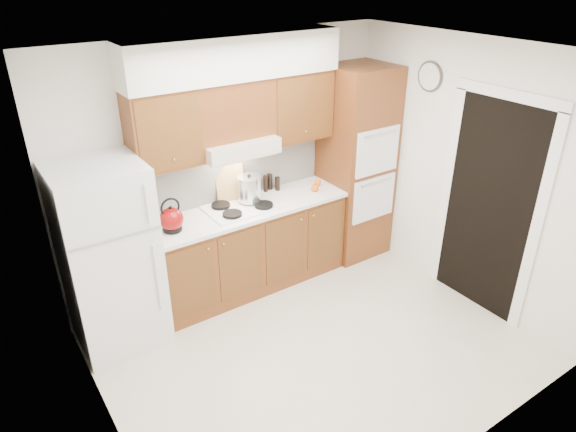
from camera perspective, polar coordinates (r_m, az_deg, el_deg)
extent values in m
plane|color=beige|center=(4.89, 2.90, -14.18)|extent=(3.60, 3.60, 0.00)
plane|color=white|center=(3.74, 3.86, 17.45)|extent=(3.60, 3.60, 0.00)
cube|color=white|center=(5.31, -6.57, 5.64)|extent=(3.60, 0.02, 2.60)
cube|color=white|center=(3.51, -21.05, -8.15)|extent=(0.02, 3.00, 2.60)
cube|color=white|center=(5.35, 18.88, 4.50)|extent=(0.02, 3.00, 2.60)
cube|color=white|center=(4.76, -19.24, -4.38)|extent=(0.75, 0.72, 1.72)
cube|color=brown|center=(5.45, -4.38, -3.59)|extent=(2.11, 0.60, 0.90)
cube|color=white|center=(5.22, -4.50, 0.81)|extent=(2.13, 0.62, 0.04)
cube|color=white|center=(5.34, -6.22, 4.85)|extent=(2.11, 0.03, 0.56)
cube|color=brown|center=(5.90, 7.51, 5.73)|extent=(0.70, 0.65, 2.20)
cube|color=brown|center=(4.72, -13.71, 9.38)|extent=(0.63, 0.33, 0.70)
cube|color=brown|center=(5.36, 0.86, 12.20)|extent=(0.73, 0.33, 0.70)
cube|color=silver|center=(5.02, -5.76, 7.75)|extent=(0.75, 0.45, 0.15)
cube|color=brown|center=(4.97, -6.29, 11.75)|extent=(0.75, 0.33, 0.55)
cube|color=silver|center=(4.88, -5.95, 17.20)|extent=(2.13, 0.36, 0.40)
cube|color=white|center=(5.21, -5.10, 1.01)|extent=(0.74, 0.50, 0.01)
cube|color=black|center=(5.26, 21.34, 0.69)|extent=(0.02, 0.90, 2.10)
cylinder|color=#3F3833|center=(5.43, 15.51, 14.72)|extent=(0.02, 0.30, 0.30)
sphere|color=maroon|center=(4.81, -12.82, -0.35)|extent=(0.29, 0.29, 0.22)
cube|color=tan|center=(5.30, -6.47, 3.74)|extent=(0.31, 0.17, 0.38)
cylinder|color=silver|center=(5.24, -4.30, 3.02)|extent=(0.26, 0.26, 0.25)
cylinder|color=black|center=(5.52, -2.51, 3.61)|extent=(0.05, 0.05, 0.18)
cylinder|color=black|center=(5.58, -2.01, 3.84)|extent=(0.06, 0.06, 0.17)
cylinder|color=black|center=(5.55, -1.18, 3.61)|extent=(0.06, 0.06, 0.15)
sphere|color=orange|center=(5.54, 3.00, 3.14)|extent=(0.09, 0.09, 0.08)
sphere|color=#DC630B|center=(5.69, 3.33, 3.71)|extent=(0.09, 0.09, 0.07)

